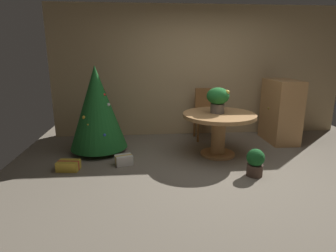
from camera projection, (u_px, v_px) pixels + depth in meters
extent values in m
plane|color=#756B5B|center=(228.00, 175.00, 3.99)|extent=(6.60, 6.60, 0.00)
cube|color=tan|center=(200.00, 72.00, 5.78)|extent=(6.00, 0.10, 2.60)
cylinder|color=#B27F4C|center=(217.00, 154.00, 4.78)|extent=(0.58, 0.58, 0.04)
cylinder|color=#B27F4C|center=(218.00, 135.00, 4.70)|extent=(0.23, 0.23, 0.62)
cylinder|color=#B27F4C|center=(219.00, 115.00, 4.61)|extent=(1.20, 1.20, 0.06)
cylinder|color=#665B51|center=(217.00, 108.00, 4.64)|extent=(0.23, 0.23, 0.15)
ellipsoid|color=#1E6628|center=(218.00, 96.00, 4.59)|extent=(0.37, 0.37, 0.28)
sphere|color=#EAD14C|center=(213.00, 94.00, 4.60)|extent=(0.07, 0.07, 0.07)
sphere|color=#EAD14C|center=(227.00, 92.00, 4.51)|extent=(0.07, 0.07, 0.07)
sphere|color=#EAD14C|center=(222.00, 96.00, 4.54)|extent=(0.09, 0.09, 0.09)
cylinder|color=brown|center=(218.00, 130.00, 5.45)|extent=(0.04, 0.04, 0.47)
cylinder|color=brown|center=(198.00, 130.00, 5.42)|extent=(0.04, 0.04, 0.47)
cylinder|color=brown|center=(214.00, 125.00, 5.82)|extent=(0.04, 0.04, 0.47)
cylinder|color=brown|center=(194.00, 125.00, 5.79)|extent=(0.04, 0.04, 0.47)
cube|color=brown|center=(207.00, 115.00, 5.56)|extent=(0.45, 0.43, 0.05)
cube|color=brown|center=(205.00, 100.00, 5.67)|extent=(0.40, 0.05, 0.48)
cylinder|color=brown|center=(100.00, 149.00, 4.94)|extent=(0.10, 0.10, 0.08)
cone|color=#1E6628|center=(97.00, 108.00, 4.75)|extent=(0.97, 0.97, 1.41)
sphere|color=#2D51A8|center=(104.00, 135.00, 4.55)|extent=(0.06, 0.06, 0.06)
sphere|color=red|center=(104.00, 90.00, 4.72)|extent=(0.04, 0.04, 0.04)
sphere|color=gold|center=(115.00, 122.00, 4.81)|extent=(0.04, 0.04, 0.04)
sphere|color=silver|center=(108.00, 105.00, 4.68)|extent=(0.06, 0.06, 0.06)
sphere|color=gold|center=(88.00, 125.00, 4.53)|extent=(0.05, 0.05, 0.05)
sphere|color=gold|center=(84.00, 117.00, 4.57)|extent=(0.06, 0.06, 0.06)
sphere|color=red|center=(104.00, 95.00, 4.64)|extent=(0.05, 0.05, 0.05)
sphere|color=silver|center=(90.00, 98.00, 4.84)|extent=(0.06, 0.06, 0.06)
cube|color=silver|center=(124.00, 160.00, 4.36)|extent=(0.30, 0.26, 0.15)
cube|color=gold|center=(124.00, 160.00, 4.36)|extent=(0.26, 0.11, 0.15)
cube|color=gold|center=(68.00, 166.00, 4.15)|extent=(0.33, 0.25, 0.14)
cube|color=red|center=(68.00, 166.00, 4.15)|extent=(0.31, 0.07, 0.14)
cube|color=#B27F4C|center=(281.00, 111.00, 5.40)|extent=(0.48, 0.84, 1.19)
sphere|color=#B29338|center=(268.00, 108.00, 5.36)|extent=(0.04, 0.04, 0.04)
cylinder|color=#4C382D|center=(255.00, 170.00, 3.96)|extent=(0.22, 0.22, 0.17)
sphere|color=#195623|center=(256.00, 158.00, 3.91)|extent=(0.25, 0.25, 0.25)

